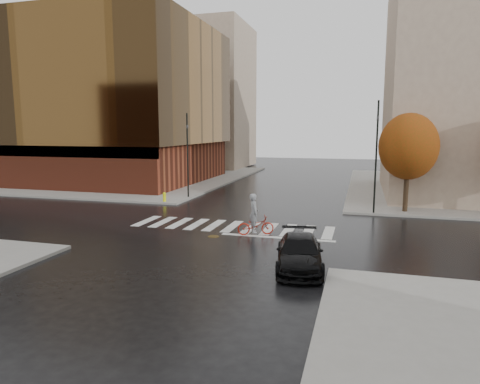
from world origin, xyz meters
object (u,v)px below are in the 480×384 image
Objects in this scene: sedan at (299,253)px; fire_hydrant at (164,196)px; traffic_light_nw at (187,151)px; cyclist at (255,221)px; traffic_light_ne at (376,150)px.

fire_hydrant is (-12.01, 12.41, -0.12)m from sedan.
traffic_light_nw is at bearing 70.23° from fire_hydrant.
cyclist is 13.21m from traffic_light_nw.
traffic_light_nw is 9.46× the size of fire_hydrant.
sedan is at bearing -172.21° from cyclist.
traffic_light_nw is 14.53m from traffic_light_ne.
sedan is at bearing 54.70° from traffic_light_nw.
sedan is 0.62× the size of traffic_light_ne.
traffic_light_nw is (-8.04, 10.00, 3.13)m from cyclist.
cyclist is at bearing 47.08° from traffic_light_ne.
fire_hydrant is (-8.94, 7.50, -0.22)m from cyclist.
sedan is 17.27m from fire_hydrant.
sedan is 2.03× the size of cyclist.
fire_hydrant is at bearing -1.77° from traffic_light_nw.
fire_hydrant is at bearing 25.72° from cyclist.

